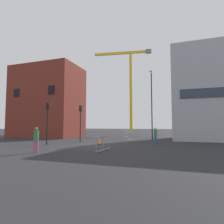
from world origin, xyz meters
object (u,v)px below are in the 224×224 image
construction_crane (129,78)px  pedestrian_walking (155,135)px  traffic_light_near (47,117)px  traffic_light_far (80,118)px  pedestrian_waiting (36,138)px  traffic_cone_orange (99,142)px  streetlamp_tall (152,101)px

construction_crane → pedestrian_walking: bearing=-73.1°
construction_crane → traffic_light_near: (1.57, -42.55, -14.54)m
traffic_light_far → pedestrian_waiting: traffic_light_far is taller
pedestrian_walking → pedestrian_waiting: bearing=-129.8°
pedestrian_walking → traffic_light_near: bearing=-157.4°
pedestrian_waiting → traffic_cone_orange: bearing=75.3°
construction_crane → traffic_light_far: bearing=-85.0°
construction_crane → traffic_light_far: (3.42, -39.15, -14.54)m
construction_crane → streetlamp_tall: construction_crane is taller
traffic_light_far → pedestrian_walking: traffic_light_far is taller
construction_crane → pedestrian_waiting: (4.29, -47.17, -16.28)m
streetlamp_tall → pedestrian_waiting: (-6.43, -14.12, -4.12)m
streetlamp_tall → traffic_cone_orange: bearing=-122.9°
streetlamp_tall → pedestrian_waiting: streetlamp_tall is taller
construction_crane → streetlamp_tall: size_ratio=2.98×
traffic_light_far → pedestrian_walking: (8.22, 0.79, -1.82)m
construction_crane → traffic_cone_orange: (6.13, -40.14, -17.09)m
pedestrian_waiting → construction_crane: bearing=95.2°
construction_crane → traffic_light_far: construction_crane is taller
traffic_light_near → pedestrian_waiting: bearing=-59.5°
pedestrian_walking → traffic_cone_orange: 5.84m
construction_crane → pedestrian_walking: 43.30m
traffic_light_near → traffic_cone_orange: bearing=27.9°
construction_crane → traffic_light_near: 45.00m
streetlamp_tall → traffic_light_near: bearing=-133.9°
pedestrian_walking → construction_crane: bearing=106.9°
traffic_cone_orange → streetlamp_tall: bearing=57.1°
construction_crane → traffic_cone_orange: 44.06m
streetlamp_tall → pedestrian_waiting: 16.06m
traffic_light_far → construction_crane: bearing=95.0°
construction_crane → pedestrian_walking: size_ratio=15.85×
traffic_light_near → traffic_cone_orange: traffic_light_near is taller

